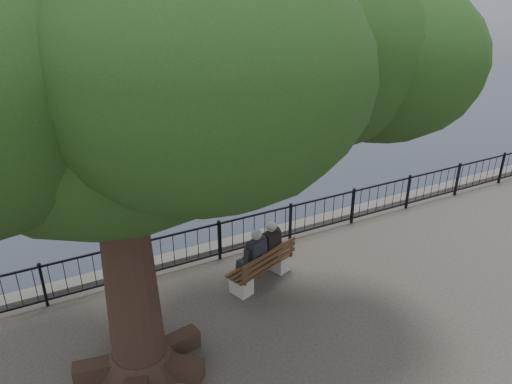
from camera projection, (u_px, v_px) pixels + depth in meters
harbor at (247, 256)px, 13.31m from camera, size 260.00×260.00×1.20m
railing at (256, 230)px, 12.46m from camera, size 22.06×0.06×1.00m
bench at (262, 270)px, 11.28m from camera, size 1.81×1.08×0.92m
person_left at (252, 259)px, 11.04m from camera, size 0.59×0.80×1.46m
person_right at (266, 251)px, 11.36m from camera, size 0.59×0.80×1.46m
tree at (157, 49)px, 7.06m from camera, size 10.31×7.20×8.42m
lion_monument at (62, 18)px, 51.22m from camera, size 5.71×5.71×8.49m
sailboat_b at (71, 88)px, 31.39m from camera, size 2.62×5.69×10.93m
sailboat_c at (219, 109)px, 26.94m from camera, size 2.04×6.08×11.26m
sailboat_d at (241, 65)px, 38.19m from camera, size 2.12×5.57×10.49m
sailboat_g at (185, 50)px, 44.24m from camera, size 3.10×5.81×10.10m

